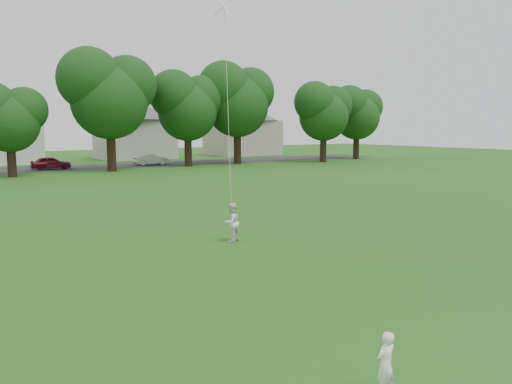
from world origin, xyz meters
TOP-DOWN VIEW (x-y plane):
  - ground at (0.00, 0.00)m, footprint 160.00×160.00m
  - street at (0.00, 42.00)m, footprint 90.00×7.00m
  - toddler at (-1.00, -3.98)m, footprint 0.39×0.27m
  - older_boy at (2.36, 5.97)m, footprint 0.78×0.68m
  - kite at (2.39, 6.21)m, footprint 0.98×0.94m
  - tree_row at (5.02, 36.24)m, footprint 81.45×9.68m

SIDE VIEW (x-z plane):
  - ground at x=0.00m, z-range 0.00..0.00m
  - street at x=0.00m, z-range 0.00..0.01m
  - toddler at x=-1.00m, z-range 0.00..1.01m
  - older_boy at x=2.36m, z-range 0.00..1.36m
  - kite at x=2.39m, z-range 0.80..8.22m
  - tree_row at x=5.02m, z-range 1.00..12.23m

